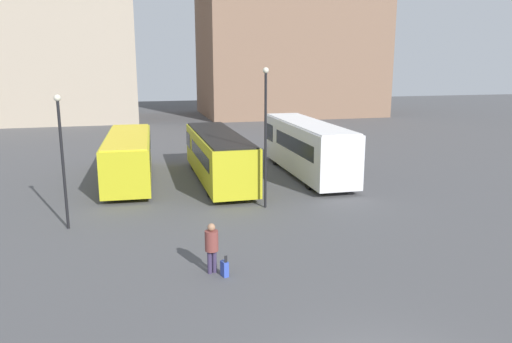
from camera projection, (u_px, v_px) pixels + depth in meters
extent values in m
cube|color=#7F604C|center=(289.00, 27.00, 63.84)|extent=(22.23, 14.36, 22.27)
cube|color=gold|center=(129.00, 157.00, 29.26)|extent=(2.95, 10.34, 2.41)
cube|color=black|center=(131.00, 141.00, 33.20)|extent=(2.61, 2.00, 0.92)
cube|color=black|center=(128.00, 155.00, 28.31)|extent=(2.81, 6.66, 0.72)
cube|color=yellow|center=(128.00, 136.00, 28.98)|extent=(2.74, 10.13, 0.08)
cylinder|color=black|center=(132.00, 163.00, 32.51)|extent=(2.42, 1.06, 0.95)
cylinder|color=black|center=(127.00, 186.00, 26.44)|extent=(2.42, 1.06, 0.95)
cube|color=gold|center=(218.00, 156.00, 29.29)|extent=(2.49, 10.88, 2.50)
cube|color=black|center=(207.00, 139.00, 33.44)|extent=(2.51, 2.00, 0.95)
cube|color=black|center=(221.00, 153.00, 28.30)|extent=(2.51, 6.96, 0.75)
cube|color=black|center=(218.00, 134.00, 29.01)|extent=(2.29, 10.66, 0.08)
cylinder|color=black|center=(210.00, 162.00, 32.71)|extent=(2.37, 1.01, 1.01)
cylinder|color=black|center=(230.00, 186.00, 26.33)|extent=(2.37, 1.01, 1.01)
cube|color=silver|center=(307.00, 147.00, 30.85)|extent=(2.54, 11.04, 2.93)
cube|color=black|center=(285.00, 131.00, 35.05)|extent=(2.49, 2.05, 1.11)
cube|color=black|center=(313.00, 144.00, 29.83)|extent=(2.53, 7.08, 0.88)
cube|color=white|center=(307.00, 123.00, 30.52)|extent=(2.34, 10.82, 0.08)
cylinder|color=black|center=(290.00, 156.00, 34.36)|extent=(2.34, 1.07, 1.05)
cylinder|color=black|center=(327.00, 179.00, 27.88)|extent=(2.34, 1.07, 1.05)
cylinder|color=#382D4C|center=(210.00, 262.00, 16.72)|extent=(0.19, 0.19, 0.80)
cylinder|color=#382D4C|center=(214.00, 261.00, 16.81)|extent=(0.19, 0.19, 0.80)
cylinder|color=brown|center=(212.00, 241.00, 16.60)|extent=(0.55, 0.55, 0.69)
sphere|color=#9E7051|center=(211.00, 227.00, 16.50)|extent=(0.26, 0.26, 0.26)
cube|color=#334CB2|center=(225.00, 269.00, 16.53)|extent=(0.25, 0.34, 0.52)
cube|color=black|center=(226.00, 259.00, 16.36)|extent=(0.10, 0.05, 0.24)
cylinder|color=black|center=(63.00, 166.00, 20.68)|extent=(0.12, 0.12, 5.45)
sphere|color=beige|center=(57.00, 98.00, 20.06)|extent=(0.28, 0.28, 0.28)
cylinder|color=black|center=(265.00, 142.00, 23.58)|extent=(0.12, 0.12, 6.47)
sphere|color=beige|center=(266.00, 70.00, 22.86)|extent=(0.28, 0.28, 0.28)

